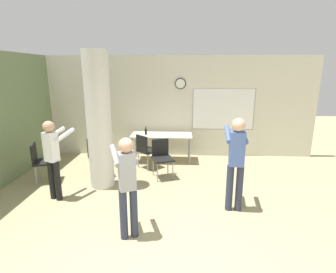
# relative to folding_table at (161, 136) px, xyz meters

# --- Properties ---
(wall_back) EXTENTS (8.00, 0.15, 2.80)m
(wall_back) POSITION_rel_folding_table_xyz_m (0.26, 0.58, 0.72)
(wall_back) COLOR beige
(wall_back) RESTS_ON ground_plane
(support_pillar) EXTENTS (0.50, 0.50, 2.80)m
(support_pillar) POSITION_rel_folding_table_xyz_m (-1.15, -1.64, 0.72)
(support_pillar) COLOR silver
(support_pillar) RESTS_ON ground_plane
(folding_table) EXTENTS (1.62, 0.68, 0.73)m
(folding_table) POSITION_rel_folding_table_xyz_m (0.00, 0.00, 0.00)
(folding_table) COLOR beige
(folding_table) RESTS_ON ground_plane
(bottle_on_table) EXTENTS (0.06, 0.06, 0.22)m
(bottle_on_table) POSITION_rel_folding_table_xyz_m (-0.42, -0.02, 0.14)
(bottle_on_table) COLOR black
(bottle_on_table) RESTS_ON folding_table
(chair_by_left_wall) EXTENTS (0.55, 0.55, 0.87)m
(chair_by_left_wall) POSITION_rel_folding_table_xyz_m (-2.53, -1.50, -0.17)
(chair_by_left_wall) COLOR black
(chair_by_left_wall) RESTS_ON ground_plane
(chair_table_left) EXTENTS (0.62, 0.62, 0.87)m
(chair_table_left) POSITION_rel_folding_table_xyz_m (-0.35, -0.59, -0.17)
(chair_table_left) COLOR black
(chair_table_left) RESTS_ON ground_plane
(chair_near_pillar) EXTENTS (0.59, 0.59, 0.87)m
(chair_near_pillar) POSITION_rel_folding_table_xyz_m (-1.45, -1.14, -0.17)
(chair_near_pillar) COLOR black
(chair_near_pillar) RESTS_ON ground_plane
(chair_table_front) EXTENTS (0.57, 0.57, 0.87)m
(chair_table_front) POSITION_rel_folding_table_xyz_m (0.09, -1.10, -0.17)
(chair_table_front) COLOR black
(chair_table_front) RESTS_ON ground_plane
(person_playing_side) EXTENTS (0.38, 0.66, 1.65)m
(person_playing_side) POSITION_rel_folding_table_xyz_m (1.46, -2.51, 0.29)
(person_playing_side) COLOR #2D3347
(person_playing_side) RESTS_ON ground_plane
(person_playing_front) EXTENTS (0.49, 0.61, 1.52)m
(person_playing_front) POSITION_rel_folding_table_xyz_m (-0.24, -3.38, 0.22)
(person_playing_front) COLOR #2D3347
(person_playing_front) RESTS_ON ground_plane
(person_watching_back) EXTENTS (0.49, 0.61, 1.53)m
(person_watching_back) POSITION_rel_folding_table_xyz_m (-1.86, -2.27, 0.22)
(person_watching_back) COLOR black
(person_watching_back) RESTS_ON ground_plane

